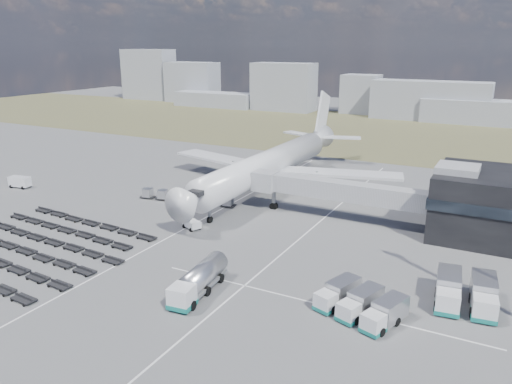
% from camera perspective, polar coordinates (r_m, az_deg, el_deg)
% --- Properties ---
extents(ground, '(420.00, 420.00, 0.00)m').
position_cam_1_polar(ground, '(76.28, -8.98, -5.52)').
color(ground, '#565659').
rests_on(ground, ground).
extents(grass_strip, '(420.00, 90.00, 0.01)m').
position_cam_1_polar(grass_strip, '(174.04, 13.17, 6.75)').
color(grass_strip, brown).
rests_on(grass_strip, ground).
extents(lane_markings, '(47.12, 110.00, 0.01)m').
position_cam_1_polar(lane_markings, '(73.62, -1.41, -6.14)').
color(lane_markings, silver).
rests_on(lane_markings, ground).
extents(jet_bridge, '(30.30, 3.80, 7.05)m').
position_cam_1_polar(jet_bridge, '(84.60, 7.98, 0.37)').
color(jet_bridge, '#939399').
rests_on(jet_bridge, ground).
extents(airliner, '(51.59, 64.53, 17.62)m').
position_cam_1_polar(airliner, '(101.17, 1.83, 3.35)').
color(airliner, silver).
rests_on(airliner, ground).
extents(skyline, '(286.75, 24.32, 25.69)m').
position_cam_1_polar(skyline, '(215.83, 11.59, 10.82)').
color(skyline, '#9498A2').
rests_on(skyline, ground).
extents(fuel_tanker, '(3.70, 10.75, 3.41)m').
position_cam_1_polar(fuel_tanker, '(60.07, -6.56, -9.97)').
color(fuel_tanker, silver).
rests_on(fuel_tanker, ground).
extents(pushback_tug, '(3.53, 2.84, 1.41)m').
position_cam_1_polar(pushback_tug, '(80.47, -7.34, -3.72)').
color(pushback_tug, silver).
rests_on(pushback_tug, ground).
extents(utility_van, '(4.60, 2.61, 2.32)m').
position_cam_1_polar(utility_van, '(113.30, -25.39, 1.02)').
color(utility_van, silver).
rests_on(utility_van, ground).
extents(catering_truck, '(4.23, 6.73, 2.87)m').
position_cam_1_polar(catering_truck, '(103.07, 5.77, 1.33)').
color(catering_truck, silver).
rests_on(catering_truck, ground).
extents(service_trucks_near, '(9.86, 8.58, 2.53)m').
position_cam_1_polar(service_trucks_near, '(56.69, 11.83, -12.33)').
color(service_trucks_near, silver).
rests_on(service_trucks_near, ground).
extents(service_trucks_far, '(7.16, 8.26, 3.05)m').
position_cam_1_polar(service_trucks_far, '(61.75, 22.86, -10.53)').
color(service_trucks_far, silver).
rests_on(service_trucks_far, ground).
extents(uld_row, '(19.22, 4.72, 1.74)m').
position_cam_1_polar(uld_row, '(93.64, -7.92, -0.59)').
color(uld_row, black).
rests_on(uld_row, ground).
extents(baggage_dollies, '(33.52, 24.99, 0.73)m').
position_cam_1_polar(baggage_dollies, '(80.61, -24.57, -5.38)').
color(baggage_dollies, black).
rests_on(baggage_dollies, ground).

